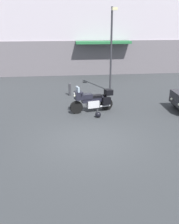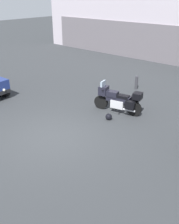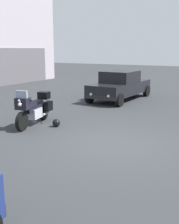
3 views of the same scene
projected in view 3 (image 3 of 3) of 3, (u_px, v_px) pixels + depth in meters
ground_plane at (112, 144)px, 8.17m from camera, size 80.00×80.00×0.00m
motorcycle at (34, 108)px, 10.13m from camera, size 2.24×1.01×1.36m
helmet at (56, 123)px, 9.94m from camera, size 0.28×0.28×0.28m
car_sedan_far at (120, 85)px, 15.19m from camera, size 4.63×2.07×1.56m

